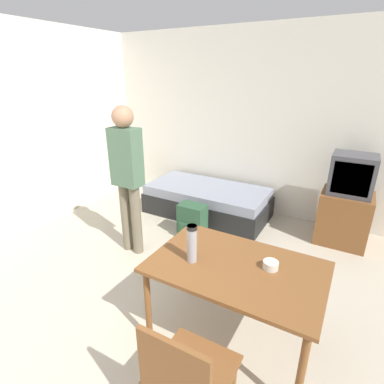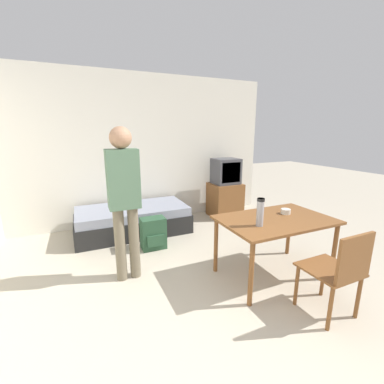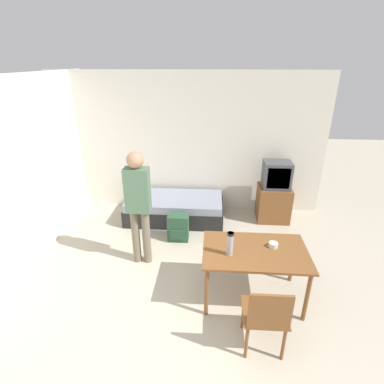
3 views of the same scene
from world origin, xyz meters
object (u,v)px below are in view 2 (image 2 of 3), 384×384
(thermos_flask, at_px, (260,211))
(wooden_chair, at_px, (339,269))
(daybed, at_px, (133,220))
(tv, at_px, (225,191))
(dining_table, at_px, (275,225))
(person_standing, at_px, (124,193))
(backpack, at_px, (153,233))
(mate_bowl, at_px, (286,211))

(thermos_flask, bearing_deg, wooden_chair, -63.16)
(daybed, height_order, thermos_flask, thermos_flask)
(daybed, xyz_separation_m, tv, (1.89, 0.13, 0.31))
(daybed, height_order, dining_table, dining_table)
(wooden_chair, bearing_deg, tv, 78.67)
(dining_table, relative_size, wooden_chair, 1.48)
(person_standing, distance_m, backpack, 1.13)
(person_standing, bearing_deg, thermos_flask, -30.69)
(daybed, xyz_separation_m, mate_bowl, (1.49, -1.93, 0.53))
(daybed, xyz_separation_m, backpack, (0.15, -0.74, 0.01))
(thermos_flask, xyz_separation_m, backpack, (-0.79, 1.40, -0.65))
(backpack, bearing_deg, wooden_chair, -61.36)
(daybed, bearing_deg, wooden_chair, -65.42)
(mate_bowl, bearing_deg, tv, 79.13)
(person_standing, relative_size, mate_bowl, 15.38)
(tv, distance_m, backpack, 1.96)
(dining_table, relative_size, mate_bowl, 11.27)
(tv, bearing_deg, wooden_chair, -101.33)
(dining_table, relative_size, backpack, 2.74)
(mate_bowl, xyz_separation_m, backpack, (-1.34, 1.20, -0.52))
(daybed, distance_m, person_standing, 1.63)
(person_standing, bearing_deg, wooden_chair, -41.82)
(dining_table, height_order, thermos_flask, thermos_flask)
(daybed, bearing_deg, person_standing, -103.46)
(wooden_chair, bearing_deg, backpack, 118.64)
(person_standing, height_order, mate_bowl, person_standing)
(daybed, relative_size, mate_bowl, 16.24)
(tv, bearing_deg, person_standing, -145.82)
(person_standing, distance_m, thermos_flask, 1.49)
(wooden_chair, relative_size, thermos_flask, 2.88)
(dining_table, distance_m, backpack, 1.75)
(daybed, distance_m, wooden_chair, 3.13)
(daybed, xyz_separation_m, dining_table, (1.26, -2.02, 0.42))
(wooden_chair, distance_m, mate_bowl, 0.95)
(dining_table, xyz_separation_m, mate_bowl, (0.23, 0.09, 0.11))
(tv, xyz_separation_m, thermos_flask, (-0.95, -2.26, 0.36))
(tv, height_order, backpack, tv)
(dining_table, xyz_separation_m, person_standing, (-1.59, 0.65, 0.39))
(daybed, relative_size, dining_table, 1.44)
(backpack, bearing_deg, daybed, 101.60)
(dining_table, bearing_deg, daybed, 121.97)
(tv, xyz_separation_m, person_standing, (-2.22, -1.51, 0.50))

